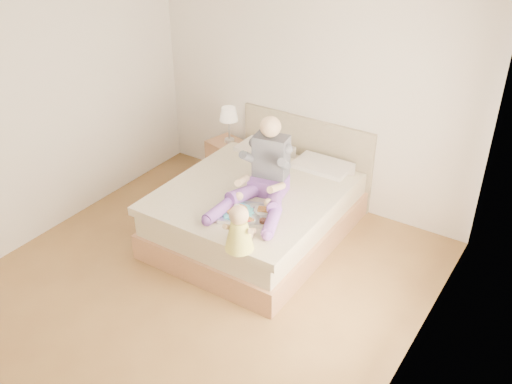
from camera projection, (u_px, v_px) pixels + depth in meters
The scene contains 7 objects.
room at pixel (200, 146), 4.76m from camera, with size 4.02×4.22×2.71m.
bed at pixel (261, 207), 6.18m from camera, with size 1.70×2.18×1.00m.
nightstand at pixel (227, 161), 7.24m from camera, with size 0.51×0.47×0.52m.
lamp at pixel (229, 116), 6.93m from camera, with size 0.22×0.22×0.45m.
adult at pixel (264, 176), 5.65m from camera, with size 0.72×1.08×0.85m.
tray at pixel (248, 212), 5.49m from camera, with size 0.63×0.57×0.15m.
baby at pixel (240, 231), 4.96m from camera, with size 0.29×0.39×0.43m.
Camera 1 is at (2.81, -3.33, 3.60)m, focal length 40.00 mm.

